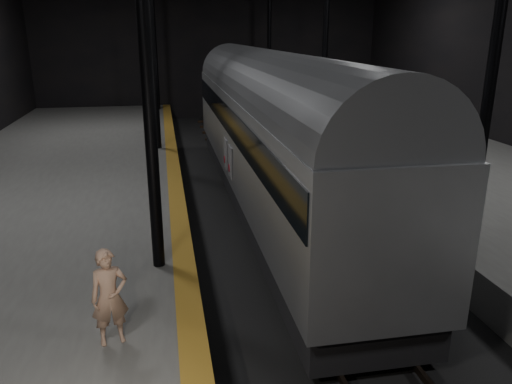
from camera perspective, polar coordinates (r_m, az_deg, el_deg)
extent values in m
plane|color=black|center=(15.90, 3.03, -4.18)|extent=(44.00, 44.00, 0.00)
cube|color=#51514E|center=(15.83, -24.45, -4.00)|extent=(9.00, 43.80, 1.00)
cube|color=#51514E|center=(18.88, 25.78, -0.79)|extent=(9.00, 43.80, 1.00)
cube|color=olive|center=(15.15, -8.95, -1.45)|extent=(0.50, 43.80, 0.01)
cube|color=#3F3328|center=(15.70, 0.48, -3.79)|extent=(0.08, 43.00, 0.14)
cube|color=#3F3328|center=(16.02, 5.55, -3.42)|extent=(0.08, 43.00, 0.14)
cube|color=black|center=(15.88, 3.03, -3.98)|extent=(2.40, 42.00, 0.12)
cylinder|color=black|center=(10.32, -12.69, 17.68)|extent=(0.26, 0.26, 10.00)
cylinder|color=black|center=(12.66, 25.92, 16.35)|extent=(0.26, 0.26, 10.00)
cylinder|color=black|center=(22.32, -11.85, 17.60)|extent=(0.26, 0.26, 10.00)
cylinder|color=black|center=(23.49, 7.97, 17.78)|extent=(0.26, 0.26, 10.00)
cylinder|color=black|center=(34.32, -11.59, 17.57)|extent=(0.26, 0.26, 10.00)
cylinder|color=black|center=(35.09, 1.54, 17.90)|extent=(0.26, 0.26, 10.00)
cube|color=#929599|center=(17.29, 1.41, 6.37)|extent=(2.86, 19.75, 2.96)
cube|color=black|center=(17.75, 1.37, 0.49)|extent=(2.62, 19.36, 0.84)
cube|color=black|center=(17.17, 1.43, 8.63)|extent=(2.92, 19.45, 0.89)
cylinder|color=slate|center=(17.06, 1.45, 11.25)|extent=(2.81, 19.55, 2.81)
cube|color=black|center=(11.74, 8.46, -11.19)|extent=(1.78, 2.17, 0.35)
cube|color=black|center=(24.42, -2.00, 4.42)|extent=(1.78, 2.17, 0.35)
cube|color=silver|center=(16.23, -2.94, 3.44)|extent=(0.04, 0.74, 1.04)
cube|color=silver|center=(17.37, -3.47, 4.39)|extent=(0.04, 0.74, 1.04)
cylinder|color=#AD1528|center=(16.46, -3.08, 2.76)|extent=(0.03, 0.26, 0.26)
cylinder|color=#AD1528|center=(17.60, -3.60, 3.74)|extent=(0.03, 0.26, 0.26)
imported|color=tan|center=(8.64, -16.40, -11.45)|extent=(0.69, 0.54, 1.66)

